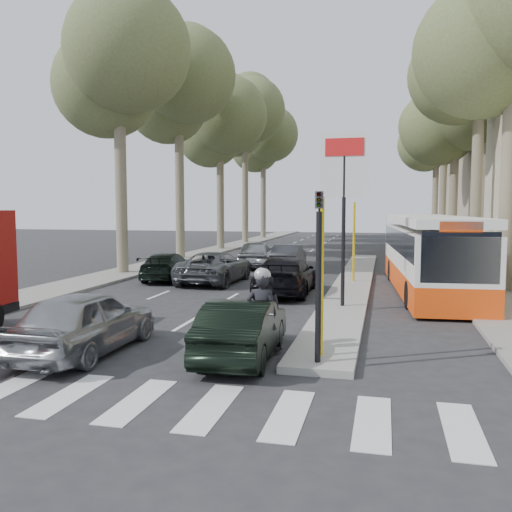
{
  "coord_description": "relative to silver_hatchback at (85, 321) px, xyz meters",
  "views": [
    {
      "loc": [
        4.52,
        -12.22,
        3.28
      ],
      "look_at": [
        0.18,
        5.98,
        1.6
      ],
      "focal_mm": 38.0,
      "sensor_mm": 36.0,
      "label": 1
    }
  ],
  "objects": [
    {
      "name": "motorcycle",
      "position": [
        3.92,
        0.74,
        0.17
      ],
      "size": [
        0.88,
        2.34,
        1.99
      ],
      "rotation": [
        0.0,
        0.0,
        0.09
      ],
      "color": "black",
      "rests_on": "ground"
    },
    {
      "name": "tree_l_a",
      "position": [
        -5.9,
        13.59,
        9.65
      ],
      "size": [
        7.4,
        7.2,
        14.1
      ],
      "color": "#6B604C",
      "rests_on": "ground"
    },
    {
      "name": "traffic_light_island",
      "position": [
        5.23,
        -0.02,
        1.75
      ],
      "size": [
        0.16,
        0.41,
        3.6
      ],
      "color": "black",
      "rests_on": "ground"
    },
    {
      "name": "tree_l_d",
      "position": [
        -5.9,
        37.59,
        11.03
      ],
      "size": [
        7.4,
        7.2,
        15.66
      ],
      "color": "#6B604C",
      "rests_on": "ground"
    },
    {
      "name": "tree_l_c",
      "position": [
        -5.8,
        29.59,
        9.3
      ],
      "size": [
        7.4,
        7.2,
        13.71
      ],
      "color": "#6B604C",
      "rests_on": "ground"
    },
    {
      "name": "tree_r_d",
      "position": [
        11.1,
        35.59,
        10.34
      ],
      "size": [
        7.4,
        7.2,
        14.88
      ],
      "color": "#6B604C",
      "rests_on": "ground"
    },
    {
      "name": "silver_hatchback",
      "position": [
        0.0,
        0.0,
        0.0
      ],
      "size": [
        1.77,
        4.32,
        1.47
      ],
      "primitive_type": "imported",
      "rotation": [
        0.0,
        0.0,
        3.13
      ],
      "color": "#94979B",
      "rests_on": "ground"
    },
    {
      "name": "ground",
      "position": [
        1.98,
        1.48,
        -0.73
      ],
      "size": [
        120.0,
        120.0,
        0.0
      ],
      "primitive_type": "plane",
      "color": "#28282B",
      "rests_on": "ground"
    },
    {
      "name": "queue_car_a",
      "position": [
        -0.7,
        11.71,
        -0.05
      ],
      "size": [
        2.43,
        4.98,
        1.36
      ],
      "primitive_type": "imported",
      "rotation": [
        0.0,
        0.0,
        3.11
      ],
      "color": "#55585D",
      "rests_on": "ground"
    },
    {
      "name": "tree_r_c",
      "position": [
        11.01,
        27.59,
        8.96
      ],
      "size": [
        7.4,
        7.2,
        13.32
      ],
      "color": "#6B604C",
      "rests_on": "ground"
    },
    {
      "name": "queue_car_c",
      "position": [
        -0.35,
        17.94,
        0.02
      ],
      "size": [
        2.35,
        4.61,
        1.5
      ],
      "primitive_type": "imported",
      "rotation": [
        0.0,
        0.0,
        3.28
      ],
      "color": "#A1A5A9",
      "rests_on": "ground"
    },
    {
      "name": "queue_car_d",
      "position": [
        1.48,
        17.94,
        -0.08
      ],
      "size": [
        1.42,
        4.0,
        1.32
      ],
      "primitive_type": "imported",
      "rotation": [
        0.0,
        0.0,
        3.15
      ],
      "color": "#4A4B52",
      "rests_on": "ground"
    },
    {
      "name": "billboard",
      "position": [
        5.23,
        6.48,
        2.97
      ],
      "size": [
        1.5,
        12.1,
        5.6
      ],
      "color": "yellow",
      "rests_on": "ground"
    },
    {
      "name": "tree_r_e",
      "position": [
        11.2,
        43.59,
        9.65
      ],
      "size": [
        7.4,
        7.2,
        14.1
      ],
      "color": "#6B604C",
      "rests_on": "ground"
    },
    {
      "name": "median_left",
      "position": [
        -6.02,
        29.48,
        -0.67
      ],
      "size": [
        2.4,
        64.0,
        0.12
      ],
      "primitive_type": "cube",
      "color": "gray",
      "rests_on": "ground"
    },
    {
      "name": "queue_car_b",
      "position": [
        2.87,
        9.32,
        -0.02
      ],
      "size": [
        2.08,
        4.95,
        1.43
      ],
      "primitive_type": "imported",
      "rotation": [
        0.0,
        0.0,
        3.16
      ],
      "color": "black",
      "rests_on": "ground"
    },
    {
      "name": "tree_l_b",
      "position": [
        -6.0,
        21.59,
        10.34
      ],
      "size": [
        7.4,
        7.2,
        14.88
      ],
      "color": "#6B604C",
      "rests_on": "ground"
    },
    {
      "name": "city_bus",
      "position": [
        8.18,
        10.98,
        0.83
      ],
      "size": [
        3.27,
        11.44,
        2.98
      ],
      "rotation": [
        0.0,
        0.0,
        0.07
      ],
      "color": "#F8480D",
      "rests_on": "ground"
    },
    {
      "name": "tree_l_e",
      "position": [
        -6.0,
        45.59,
        9.99
      ],
      "size": [
        7.4,
        7.2,
        14.49
      ],
      "color": "#6B604C",
      "rests_on": "ground"
    },
    {
      "name": "traffic_island",
      "position": [
        5.23,
        12.48,
        -0.65
      ],
      "size": [
        1.5,
        26.0,
        0.16
      ],
      "primitive_type": "cube",
      "color": "gray",
      "rests_on": "ground"
    },
    {
      "name": "sidewalk_right",
      "position": [
        10.58,
        26.48,
        -0.67
      ],
      "size": [
        3.2,
        70.0,
        0.12
      ],
      "primitive_type": "cube",
      "color": "gray",
      "rests_on": "ground"
    },
    {
      "name": "queue_car_e",
      "position": [
        -3.04,
        12.04,
        -0.11
      ],
      "size": [
        2.23,
        4.45,
        1.24
      ],
      "primitive_type": "imported",
      "rotation": [
        0.0,
        0.0,
        3.26
      ],
      "color": "black",
      "rests_on": "ground"
    },
    {
      "name": "pedestrian_near",
      "position": [
        9.18,
        12.95,
        0.34
      ],
      "size": [
        0.88,
        1.23,
        1.9
      ],
      "primitive_type": "imported",
      "rotation": [
        0.0,
        0.0,
        1.91
      ],
      "color": "#403049",
      "rests_on": "sidewalk_right"
    },
    {
      "name": "tree_r_b",
      "position": [
        11.2,
        19.59,
        10.68
      ],
      "size": [
        7.4,
        7.2,
        15.27
      ],
      "color": "#6B604C",
      "rests_on": "ground"
    },
    {
      "name": "dark_hatchback",
      "position": [
        3.53,
        0.48,
        -0.08
      ],
      "size": [
        1.55,
        4.01,
        1.3
      ],
      "primitive_type": "imported",
      "rotation": [
        0.0,
        0.0,
        3.19
      ],
      "color": "black",
      "rests_on": "ground"
    }
  ]
}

